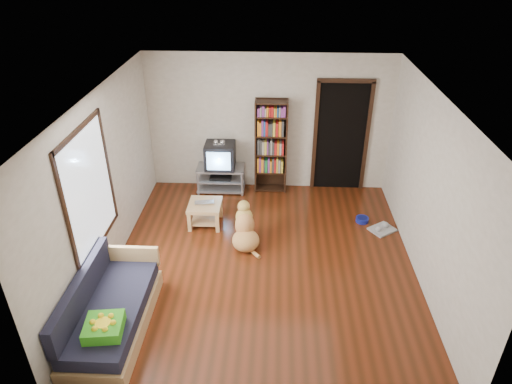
{
  "coord_description": "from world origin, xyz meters",
  "views": [
    {
      "loc": [
        0.15,
        -5.48,
        4.37
      ],
      "look_at": [
        -0.15,
        0.62,
        0.9
      ],
      "focal_mm": 32.0,
      "sensor_mm": 36.0,
      "label": 1
    }
  ],
  "objects_px": {
    "laptop": "(204,204)",
    "coffee_table": "(205,210)",
    "crt_tv": "(220,155)",
    "sofa": "(110,312)",
    "green_cushion": "(104,327)",
    "dog_bowl": "(362,220)",
    "grey_rag": "(382,229)",
    "tv_stand": "(221,178)",
    "dog": "(245,230)",
    "bookshelf": "(271,142)"
  },
  "relations": [
    {
      "from": "laptop",
      "to": "dog_bowl",
      "type": "xyz_separation_m",
      "value": [
        2.71,
        0.22,
        -0.37
      ]
    },
    {
      "from": "green_cushion",
      "to": "grey_rag",
      "type": "bearing_deg",
      "value": 30.02
    },
    {
      "from": "laptop",
      "to": "coffee_table",
      "type": "bearing_deg",
      "value": 80.9
    },
    {
      "from": "dog_bowl",
      "to": "coffee_table",
      "type": "distance_m",
      "value": 2.72
    },
    {
      "from": "green_cushion",
      "to": "crt_tv",
      "type": "bearing_deg",
      "value": 71.01
    },
    {
      "from": "tv_stand",
      "to": "crt_tv",
      "type": "xyz_separation_m",
      "value": [
        0.0,
        0.02,
        0.47
      ]
    },
    {
      "from": "grey_rag",
      "to": "bookshelf",
      "type": "xyz_separation_m",
      "value": [
        -1.92,
        1.35,
        0.99
      ]
    },
    {
      "from": "bookshelf",
      "to": "sofa",
      "type": "distance_m",
      "value": 4.26
    },
    {
      "from": "coffee_table",
      "to": "dog_bowl",
      "type": "bearing_deg",
      "value": 4.06
    },
    {
      "from": "crt_tv",
      "to": "grey_rag",
      "type": "bearing_deg",
      "value": -23.93
    },
    {
      "from": "crt_tv",
      "to": "sofa",
      "type": "distance_m",
      "value": 3.81
    },
    {
      "from": "coffee_table",
      "to": "grey_rag",
      "type": "bearing_deg",
      "value": -1.1
    },
    {
      "from": "crt_tv",
      "to": "dog",
      "type": "xyz_separation_m",
      "value": [
        0.58,
        -1.75,
        -0.49
      ]
    },
    {
      "from": "bookshelf",
      "to": "dog",
      "type": "distance_m",
      "value": 2.0
    },
    {
      "from": "green_cushion",
      "to": "sofa",
      "type": "height_order",
      "value": "sofa"
    },
    {
      "from": "green_cushion",
      "to": "dog_bowl",
      "type": "relative_size",
      "value": 1.9
    },
    {
      "from": "coffee_table",
      "to": "bookshelf",
      "type": "bearing_deg",
      "value": 49.94
    },
    {
      "from": "laptop",
      "to": "bookshelf",
      "type": "distance_m",
      "value": 1.81
    },
    {
      "from": "dog_bowl",
      "to": "coffee_table",
      "type": "bearing_deg",
      "value": -175.94
    },
    {
      "from": "green_cushion",
      "to": "dog",
      "type": "relative_size",
      "value": 0.52
    },
    {
      "from": "dog_bowl",
      "to": "dog",
      "type": "height_order",
      "value": "dog"
    },
    {
      "from": "sofa",
      "to": "dog",
      "type": "bearing_deg",
      "value": 50.68
    },
    {
      "from": "tv_stand",
      "to": "dog",
      "type": "bearing_deg",
      "value": -71.3
    },
    {
      "from": "laptop",
      "to": "dog",
      "type": "bearing_deg",
      "value": -44.07
    },
    {
      "from": "dog_bowl",
      "to": "bookshelf",
      "type": "distance_m",
      "value": 2.18
    },
    {
      "from": "grey_rag",
      "to": "crt_tv",
      "type": "height_order",
      "value": "crt_tv"
    },
    {
      "from": "crt_tv",
      "to": "bookshelf",
      "type": "xyz_separation_m",
      "value": [
        0.95,
        0.07,
        0.26
      ]
    },
    {
      "from": "green_cushion",
      "to": "sofa",
      "type": "relative_size",
      "value": 0.23
    },
    {
      "from": "dog_bowl",
      "to": "bookshelf",
      "type": "bearing_deg",
      "value": 145.95
    },
    {
      "from": "grey_rag",
      "to": "sofa",
      "type": "distance_m",
      "value": 4.53
    },
    {
      "from": "grey_rag",
      "to": "tv_stand",
      "type": "xyz_separation_m",
      "value": [
        -2.87,
        1.25,
        0.25
      ]
    },
    {
      "from": "tv_stand",
      "to": "crt_tv",
      "type": "height_order",
      "value": "crt_tv"
    },
    {
      "from": "bookshelf",
      "to": "dog",
      "type": "height_order",
      "value": "bookshelf"
    },
    {
      "from": "laptop",
      "to": "crt_tv",
      "type": "relative_size",
      "value": 0.57
    },
    {
      "from": "crt_tv",
      "to": "bookshelf",
      "type": "bearing_deg",
      "value": 4.32
    },
    {
      "from": "grey_rag",
      "to": "coffee_table",
      "type": "bearing_deg",
      "value": 178.9
    },
    {
      "from": "laptop",
      "to": "sofa",
      "type": "distance_m",
      "value": 2.55
    },
    {
      "from": "green_cushion",
      "to": "grey_rag",
      "type": "relative_size",
      "value": 1.05
    },
    {
      "from": "laptop",
      "to": "dog_bowl",
      "type": "bearing_deg",
      "value": -4.41
    },
    {
      "from": "dog_bowl",
      "to": "coffee_table",
      "type": "relative_size",
      "value": 0.4
    },
    {
      "from": "green_cushion",
      "to": "laptop",
      "type": "xyz_separation_m",
      "value": [
        0.72,
        2.87,
        -0.08
      ]
    },
    {
      "from": "dog_bowl",
      "to": "grey_rag",
      "type": "bearing_deg",
      "value": -39.81
    },
    {
      "from": "green_cushion",
      "to": "crt_tv",
      "type": "xyz_separation_m",
      "value": [
        0.85,
        4.12,
        0.25
      ]
    },
    {
      "from": "dog_bowl",
      "to": "crt_tv",
      "type": "bearing_deg",
      "value": 158.28
    },
    {
      "from": "laptop",
      "to": "coffee_table",
      "type": "distance_m",
      "value": 0.14
    },
    {
      "from": "laptop",
      "to": "tv_stand",
      "type": "height_order",
      "value": "tv_stand"
    },
    {
      "from": "crt_tv",
      "to": "sofa",
      "type": "height_order",
      "value": "crt_tv"
    },
    {
      "from": "laptop",
      "to": "coffee_table",
      "type": "height_order",
      "value": "laptop"
    },
    {
      "from": "tv_stand",
      "to": "coffee_table",
      "type": "distance_m",
      "value": 1.2
    },
    {
      "from": "laptop",
      "to": "bookshelf",
      "type": "height_order",
      "value": "bookshelf"
    }
  ]
}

